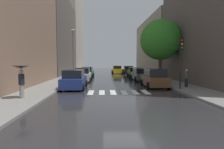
% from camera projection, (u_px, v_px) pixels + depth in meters
% --- Properties ---
extents(ground_plane, '(28.00, 72.00, 0.04)m').
position_uv_depth(ground_plane, '(109.00, 75.00, 35.49)').
color(ground_plane, '#2A2A2D').
extents(sidewalk_left, '(3.00, 72.00, 0.15)m').
position_uv_depth(sidewalk_left, '(76.00, 74.00, 35.16)').
color(sidewalk_left, gray).
rests_on(sidewalk_left, ground).
extents(sidewalk_right, '(3.00, 72.00, 0.15)m').
position_uv_depth(sidewalk_right, '(142.00, 74.00, 35.80)').
color(sidewalk_right, gray).
rests_on(sidewalk_right, ground).
extents(crosswalk_stripes, '(4.95, 2.20, 0.01)m').
position_uv_depth(crosswalk_stripes, '(118.00, 92.00, 14.94)').
color(crosswalk_stripes, silver).
rests_on(crosswalk_stripes, ground).
extents(building_left_near, '(6.00, 15.93, 15.91)m').
position_uv_depth(building_left_near, '(5.00, 7.00, 18.26)').
color(building_left_near, '#8C6B56').
rests_on(building_left_near, ground).
extents(building_left_mid, '(6.00, 18.33, 14.75)m').
position_uv_depth(building_left_mid, '(53.00, 37.00, 35.69)').
color(building_left_mid, '#564C47').
rests_on(building_left_mid, ground).
extents(building_left_far, '(6.00, 18.90, 24.13)m').
position_uv_depth(building_left_far, '(70.00, 30.00, 54.45)').
color(building_left_far, '#9E9384').
rests_on(building_left_far, ground).
extents(building_right_mid, '(6.00, 21.03, 11.47)m').
position_uv_depth(building_right_mid, '(159.00, 47.00, 39.92)').
color(building_right_mid, '#9E9384').
rests_on(building_right_mid, ground).
extents(parked_car_left_nearest, '(2.14, 4.51, 1.76)m').
position_uv_depth(parked_car_left_nearest, '(74.00, 80.00, 16.96)').
color(parked_car_left_nearest, navy).
rests_on(parked_car_left_nearest, ground).
extents(parked_car_left_second, '(2.10, 4.39, 1.73)m').
position_uv_depth(parked_car_left_second, '(83.00, 75.00, 23.31)').
color(parked_car_left_second, silver).
rests_on(parked_car_left_second, ground).
extents(parked_car_left_third, '(2.05, 4.77, 1.68)m').
position_uv_depth(parked_car_left_third, '(87.00, 72.00, 29.78)').
color(parked_car_left_third, '#0C4C2D').
rests_on(parked_car_left_third, ground).
extents(parked_car_right_nearest, '(2.14, 4.09, 1.82)m').
position_uv_depth(parked_car_right_nearest, '(155.00, 78.00, 18.09)').
color(parked_car_right_nearest, brown).
rests_on(parked_car_right_nearest, ground).
extents(parked_car_right_second, '(2.05, 4.71, 1.64)m').
position_uv_depth(parked_car_right_second, '(140.00, 75.00, 24.51)').
color(parked_car_right_second, '#474C51').
rests_on(parked_car_right_second, ground).
extents(parked_car_right_third, '(2.16, 4.35, 1.59)m').
position_uv_depth(parked_car_right_third, '(134.00, 72.00, 29.92)').
color(parked_car_right_third, '#0C4C2D').
rests_on(parked_car_right_third, ground).
extents(parked_car_right_fourth, '(2.07, 4.56, 1.66)m').
position_uv_depth(parked_car_right_fourth, '(128.00, 70.00, 36.49)').
color(parked_car_right_fourth, black).
rests_on(parked_car_right_fourth, ground).
extents(taxi_midroad, '(2.15, 4.59, 1.81)m').
position_uv_depth(taxi_midroad, '(117.00, 70.00, 39.39)').
color(taxi_midroad, yellow).
rests_on(taxi_midroad, ground).
extents(pedestrian_foreground, '(1.10, 1.10, 2.10)m').
position_uv_depth(pedestrian_foreground, '(21.00, 74.00, 11.69)').
color(pedestrian_foreground, gray).
rests_on(pedestrian_foreground, sidewalk_left).
extents(pedestrian_near_tree, '(0.36, 0.36, 1.66)m').
position_uv_depth(pedestrian_near_tree, '(186.00, 78.00, 16.94)').
color(pedestrian_near_tree, black).
rests_on(pedestrian_near_tree, sidewalk_right).
extents(street_tree_right, '(5.06, 5.06, 7.63)m').
position_uv_depth(street_tree_right, '(160.00, 40.00, 22.82)').
color(street_tree_right, '#513823').
rests_on(street_tree_right, sidewalk_right).
extents(traffic_light_right_corner, '(0.30, 0.42, 4.30)m').
position_uv_depth(traffic_light_right_corner, '(181.00, 53.00, 15.65)').
color(traffic_light_right_corner, black).
rests_on(traffic_light_right_corner, sidewalk_right).
extents(lamp_post_left, '(0.60, 0.28, 7.01)m').
position_uv_depth(lamp_post_left, '(73.00, 50.00, 26.36)').
color(lamp_post_left, '#595B60').
rests_on(lamp_post_left, sidewalk_left).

